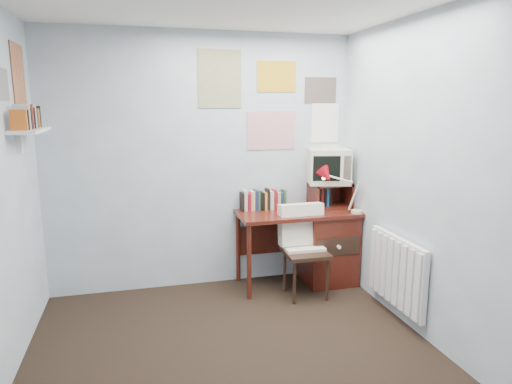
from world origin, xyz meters
TOP-DOWN VIEW (x-y plane):
  - ground at (0.00, 0.00)m, footprint 3.50×3.50m
  - back_wall at (0.00, 1.75)m, footprint 3.00×0.02m
  - right_wall at (1.50, 0.00)m, footprint 0.02×3.50m
  - desk at (1.17, 1.48)m, footprint 1.20×0.55m
  - desk_chair at (0.88, 1.18)m, footprint 0.44×0.43m
  - desk_lamp at (1.44, 1.27)m, footprint 0.29×0.26m
  - tv_riser at (1.29, 1.59)m, footprint 0.40×0.30m
  - crt_tv at (1.27, 1.61)m, footprint 0.49×0.47m
  - book_row at (0.66, 1.66)m, footprint 0.60×0.14m
  - radiator at (1.46, 0.55)m, footprint 0.09×0.80m
  - wall_shelf at (-1.40, 1.10)m, footprint 0.20×0.62m
  - posters_back at (0.70, 1.74)m, footprint 1.20×0.01m
  - posters_left at (-1.49, 1.10)m, footprint 0.01×0.70m

SIDE VIEW (x-z plane):
  - ground at x=0.00m, z-range 0.00..0.00m
  - desk at x=1.17m, z-range 0.03..0.79m
  - radiator at x=1.46m, z-range 0.12..0.72m
  - desk_chair at x=0.88m, z-range 0.00..0.85m
  - book_row at x=0.66m, z-range 0.76..0.98m
  - tv_riser at x=1.29m, z-range 0.76..1.01m
  - desk_lamp at x=1.44m, z-range 0.76..1.17m
  - crt_tv at x=1.27m, z-range 1.01..1.40m
  - back_wall at x=0.00m, z-range 0.00..2.50m
  - right_wall at x=1.50m, z-range 0.00..2.50m
  - wall_shelf at x=-1.40m, z-range 1.50..1.74m
  - posters_back at x=0.70m, z-range 1.40..2.30m
  - posters_left at x=-1.49m, z-range 1.70..2.30m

